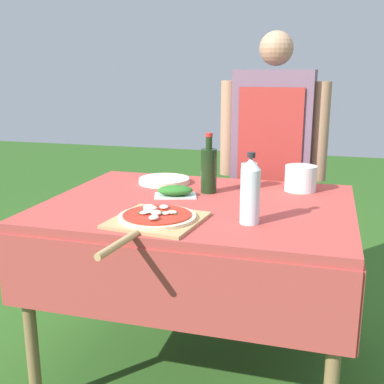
% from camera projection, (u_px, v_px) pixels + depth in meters
% --- Properties ---
extents(ground_plane, '(12.00, 12.00, 0.00)m').
position_uv_depth(ground_plane, '(198.00, 369.00, 2.19)').
color(ground_plane, '#2D5B1E').
extents(prep_table, '(1.26, 0.97, 0.79)m').
position_uv_depth(prep_table, '(199.00, 223.00, 2.02)').
color(prep_table, '#A83D38').
rests_on(prep_table, ground).
extents(person_cook, '(0.57, 0.20, 1.51)m').
position_uv_depth(person_cook, '(272.00, 153.00, 2.55)').
color(person_cook, '#70604C').
rests_on(person_cook, ground).
extents(pizza_on_peel, '(0.34, 0.55, 0.06)m').
position_uv_depth(pizza_on_peel, '(155.00, 219.00, 1.72)').
color(pizza_on_peel, tan).
rests_on(pizza_on_peel, prep_table).
extents(oil_bottle, '(0.07, 0.07, 0.27)m').
position_uv_depth(oil_bottle, '(208.00, 169.00, 2.12)').
color(oil_bottle, black).
rests_on(oil_bottle, prep_table).
extents(water_bottle, '(0.07, 0.07, 0.26)m').
position_uv_depth(water_bottle, '(250.00, 190.00, 1.69)').
color(water_bottle, silver).
rests_on(water_bottle, prep_table).
extents(herb_container, '(0.20, 0.16, 0.05)m').
position_uv_depth(herb_container, '(175.00, 191.00, 2.07)').
color(herb_container, silver).
rests_on(herb_container, prep_table).
extents(mixing_tub, '(0.14, 0.14, 0.11)m').
position_uv_depth(mixing_tub, '(301.00, 178.00, 2.16)').
color(mixing_tub, silver).
rests_on(mixing_tub, prep_table).
extents(plate_stack, '(0.25, 0.25, 0.02)m').
position_uv_depth(plate_stack, '(164.00, 181.00, 2.32)').
color(plate_stack, beige).
rests_on(plate_stack, prep_table).
extents(sauce_jar, '(0.08, 0.08, 0.12)m').
position_uv_depth(sauce_jar, '(249.00, 177.00, 2.22)').
color(sauce_jar, silver).
rests_on(sauce_jar, prep_table).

